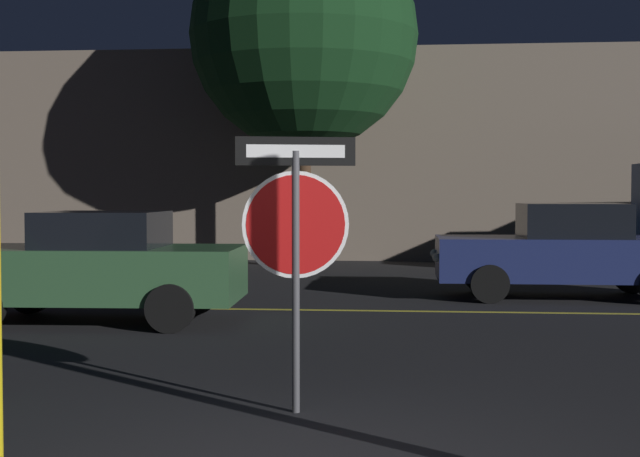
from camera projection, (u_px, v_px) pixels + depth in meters
name	position (u px, v px, depth m)	size (l,w,h in m)	color
road_center_stripe	(368.00, 310.00, 12.89)	(40.81, 0.12, 0.01)	gold
stop_sign	(296.00, 221.00, 6.85)	(0.91, 0.23, 2.13)	#4C4C51
passing_car_2	(96.00, 267.00, 11.71)	(3.97, 1.97, 1.46)	#335B38
passing_car_3	(566.00, 252.00, 14.44)	(4.21, 1.81, 1.54)	navy
tree_0	(304.00, 36.00, 20.28)	(5.20, 5.20, 7.90)	#422D1E
building_backdrop	(301.00, 158.00, 24.68)	(24.62, 4.39, 5.39)	#7A6B5B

